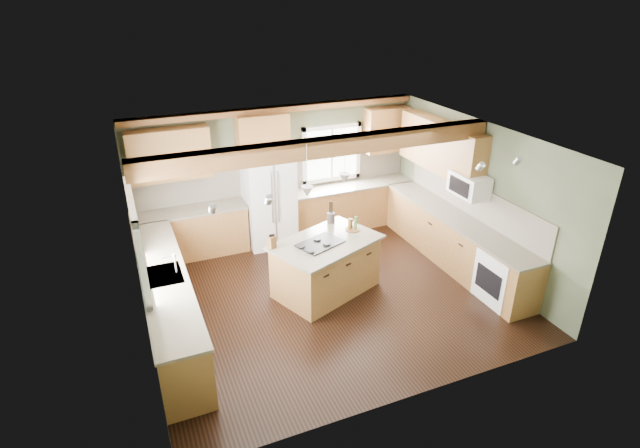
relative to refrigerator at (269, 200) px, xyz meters
name	(u,v)px	position (x,y,z in m)	size (l,w,h in m)	color
floor	(327,293)	(0.30, -2.12, -0.90)	(5.60, 5.60, 0.00)	black
ceiling	(329,140)	(0.30, -2.12, 1.70)	(5.60, 5.60, 0.00)	silver
wall_back	(277,172)	(0.30, 0.38, 0.40)	(5.60, 5.60, 0.00)	#3F4732
wall_left	(137,257)	(-2.50, -2.12, 0.40)	(5.00, 5.00, 0.00)	#3F4732
wall_right	(476,196)	(3.10, -2.12, 0.40)	(5.00, 5.00, 0.00)	#3F4732
ceiling_beam	(326,147)	(0.30, -2.02, 1.57)	(5.55, 0.26, 0.26)	brown
soffit_trim	(276,110)	(0.30, 0.28, 1.64)	(5.55, 0.20, 0.10)	brown
backsplash_back	(277,176)	(0.30, 0.36, 0.31)	(5.58, 0.03, 0.58)	brown
backsplash_right	(473,199)	(3.08, -2.07, 0.31)	(0.03, 3.70, 0.58)	brown
base_cab_back_left	(192,233)	(-1.49, 0.08, -0.46)	(2.02, 0.60, 0.88)	brown
counter_back_left	(189,211)	(-1.49, 0.08, 0.00)	(2.06, 0.64, 0.04)	#433C31
base_cab_back_right	(351,206)	(1.79, 0.08, -0.46)	(2.62, 0.60, 0.88)	brown
counter_back_right	(352,185)	(1.79, 0.08, 0.00)	(2.66, 0.64, 0.04)	#433C31
base_cab_left	(168,303)	(-2.20, -2.07, -0.46)	(0.60, 3.70, 0.88)	brown
counter_left	(164,276)	(-2.20, -2.07, 0.00)	(0.64, 3.74, 0.04)	#433C31
base_cab_right	(454,241)	(2.80, -2.07, -0.46)	(0.60, 3.70, 0.88)	brown
counter_right	(457,218)	(2.80, -2.07, 0.00)	(0.64, 3.74, 0.04)	#433C31
upper_cab_back_left	(169,154)	(-1.69, 0.21, 1.05)	(1.40, 0.35, 0.90)	brown
upper_cab_over_fridge	(263,133)	(0.00, 0.21, 1.25)	(0.96, 0.35, 0.70)	brown
upper_cab_right	(441,147)	(2.92, -1.22, 1.05)	(0.35, 2.20, 0.90)	brown
upper_cab_back_corner	(386,130)	(2.60, 0.21, 1.05)	(0.90, 0.35, 0.90)	brown
window_left	(135,238)	(-2.48, -2.07, 0.65)	(0.04, 1.60, 1.05)	white
window_back	(331,153)	(1.45, 0.36, 0.65)	(1.10, 0.04, 1.00)	white
sink	(164,276)	(-2.20, -2.07, 0.01)	(0.50, 0.65, 0.03)	#262628
faucet	(175,264)	(-2.02, -2.07, 0.15)	(0.02, 0.02, 0.28)	#B2B2B7
dishwasher	(183,359)	(-2.19, -3.37, -0.47)	(0.60, 0.60, 0.84)	white
oven	(504,277)	(2.79, -3.37, -0.47)	(0.60, 0.72, 0.84)	white
microwave	(469,185)	(2.88, -2.17, 0.65)	(0.40, 0.70, 0.38)	white
pendant_left	(307,192)	(-0.06, -2.17, 0.98)	(0.18, 0.18, 0.16)	#B2B2B7
pendant_right	(344,178)	(0.68, -1.87, 0.98)	(0.18, 0.18, 0.16)	#B2B2B7
refrigerator	(269,200)	(0.00, 0.00, 0.00)	(0.90, 0.74, 1.80)	silver
island	(326,267)	(0.31, -2.02, -0.46)	(1.59, 0.97, 0.88)	brown
island_top	(326,242)	(0.31, -2.02, 0.00)	(1.70, 1.08, 0.04)	#433C31
cooktop	(320,243)	(0.19, -2.07, 0.03)	(0.69, 0.46, 0.02)	black
knife_block	(272,242)	(-0.54, -1.90, 0.12)	(0.11, 0.09, 0.19)	brown
utensil_crock	(331,218)	(0.67, -1.41, 0.11)	(0.13, 0.13, 0.17)	#453E37
bottle_tray	(353,224)	(0.89, -1.81, 0.14)	(0.25, 0.25, 0.23)	brown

